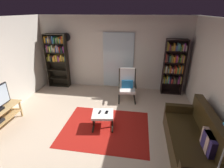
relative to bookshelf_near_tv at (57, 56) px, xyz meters
The scene contains 12 objects.
ground_plane 3.57m from the bookshelf_near_tv, 52.38° to the right, with size 7.02×7.02×0.00m, color #CAB298.
wall_back 2.07m from the bookshelf_near_tv, ahead, with size 5.60×0.06×2.60m, color beige.
glass_door_panel 2.28m from the bookshelf_near_tv, ahead, with size 1.10×0.01×2.00m, color silver.
area_rug 3.50m from the bookshelf_near_tv, 46.05° to the right, with size 2.14×1.75×0.01m, color #A21912.
bookshelf_near_tv is the anchor object (origin of this frame).
bookshelf_near_sofa 4.18m from the bookshelf_near_tv, ahead, with size 0.69×0.30×1.90m.
leather_sofa 5.19m from the bookshelf_near_tv, 34.32° to the right, with size 0.82×1.95×0.90m.
lounge_armchair 2.84m from the bookshelf_near_tv, 14.35° to the right, with size 0.63×0.71×1.02m.
ottoman 3.32m from the bookshelf_near_tv, 46.47° to the right, with size 0.58×0.55×0.41m.
tv_remote 3.23m from the bookshelf_near_tv, 47.19° to the right, with size 0.04×0.14×0.02m, color black.
cell_phone 3.33m from the bookshelf_near_tv, 44.70° to the right, with size 0.07×0.14×0.01m, color black.
wall_clock 0.78m from the bookshelf_near_tv, 22.34° to the left, with size 0.29×0.03×0.29m.
Camera 1 is at (0.96, -3.21, 2.75)m, focal length 27.73 mm.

